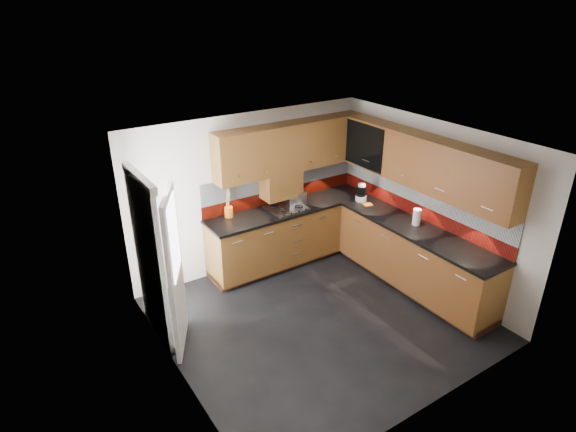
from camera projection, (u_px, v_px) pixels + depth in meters
room at (323, 216)px, 5.71m from camera, size 4.00×3.80×2.64m
base_cabinets at (348, 247)px, 7.24m from camera, size 2.70×3.20×0.95m
countertop at (350, 218)px, 7.02m from camera, size 2.72×3.22×0.04m
backsplash at (353, 192)px, 7.17m from camera, size 2.70×3.20×0.54m
upper_cabinets at (360, 155)px, 6.77m from camera, size 2.50×3.20×0.72m
extractor_hood at (281, 184)px, 7.27m from camera, size 0.60×0.33×0.40m
glass_cabinet at (372, 143)px, 7.22m from camera, size 0.32×0.80×0.66m
back_door at (161, 265)px, 5.59m from camera, size 0.42×1.19×2.04m
gas_hob at (287, 208)px, 7.28m from camera, size 0.57×0.50×0.04m
utensil_pot at (229, 211)px, 6.98m from camera, size 0.12×0.12×0.45m
toaster at (296, 197)px, 7.42m from camera, size 0.31×0.22×0.21m
food_processor at (361, 193)px, 7.50m from camera, size 0.17×0.17×0.29m
paper_towel at (417, 217)px, 6.74m from camera, size 0.12×0.12×0.24m
orange_cloth at (368, 205)px, 7.40m from camera, size 0.16×0.15×0.01m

